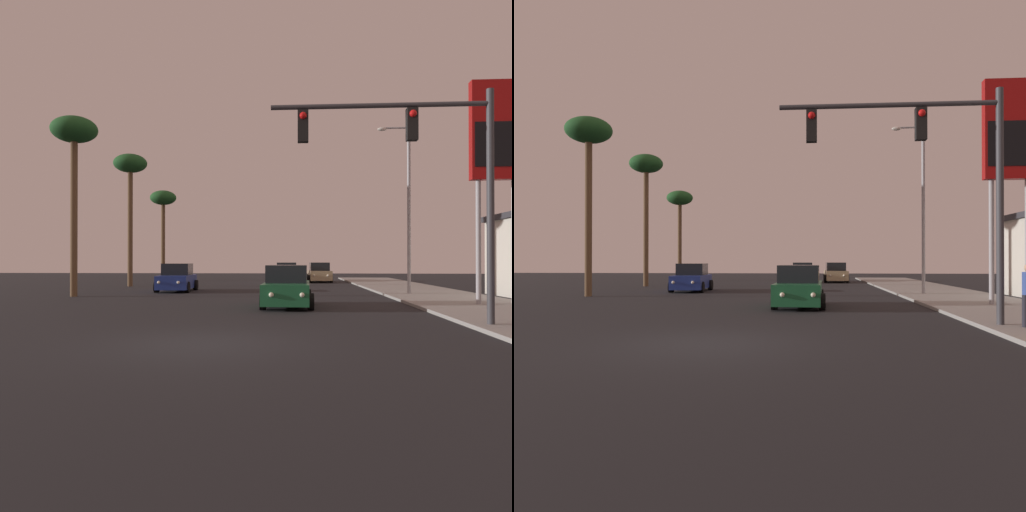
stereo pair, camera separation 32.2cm
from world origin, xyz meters
TOP-DOWN VIEW (x-y plane):
  - ground_plane at (0.00, 0.00)m, footprint 120.00×120.00m
  - sidewalk_right at (9.50, 10.00)m, footprint 5.00×60.00m
  - car_blue at (-4.76, 18.67)m, footprint 2.04×4.34m
  - car_green at (1.92, 9.05)m, footprint 2.04×4.34m
  - car_white at (1.77, 31.03)m, footprint 2.04×4.33m
  - car_tan at (4.62, 32.09)m, footprint 2.04×4.33m
  - traffic_light_mast at (5.86, 3.00)m, footprint 6.16×0.36m
  - street_lamp at (8.27, 15.94)m, footprint 1.74×0.24m
  - gas_station_sign at (10.33, 9.49)m, footprint 2.00×0.42m
  - palm_tree_near at (-9.13, 14.00)m, footprint 2.40×2.40m
  - palm_tree_far at (-9.55, 34.00)m, footprint 2.40×2.40m
  - palm_tree_mid at (-9.40, 24.00)m, footprint 2.40×2.40m

SIDE VIEW (x-z plane):
  - ground_plane at x=0.00m, z-range 0.00..0.00m
  - sidewalk_right at x=9.50m, z-range 0.00..0.12m
  - car_blue at x=-4.76m, z-range -0.08..1.60m
  - car_green at x=1.92m, z-range -0.08..1.60m
  - car_white at x=1.77m, z-range -0.08..1.60m
  - car_tan at x=4.62m, z-range -0.08..1.60m
  - traffic_light_mast at x=5.86m, z-range 1.41..7.91m
  - street_lamp at x=8.27m, z-range 0.62..9.62m
  - gas_station_sign at x=10.33m, z-range 2.12..11.12m
  - palm_tree_far at x=-9.55m, z-range 3.04..11.34m
  - palm_tree_near at x=-9.13m, z-range 3.44..12.77m
  - palm_tree_mid at x=-9.40m, z-range 3.52..13.04m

